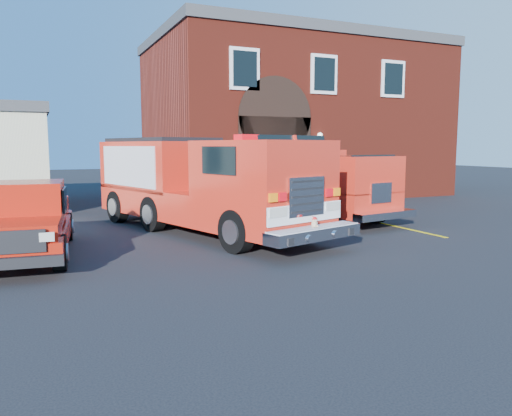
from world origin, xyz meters
name	(u,v)px	position (x,y,z in m)	size (l,w,h in m)	color
ground	(237,254)	(0.00, 0.00, 0.00)	(100.00, 100.00, 0.00)	black
parking_stripe_near	(412,230)	(6.50, 1.00, 0.00)	(0.12, 3.00, 0.01)	yellow
parking_stripe_mid	(357,218)	(6.50, 4.00, 0.00)	(0.12, 3.00, 0.01)	yellow
parking_stripe_far	(316,209)	(6.50, 7.00, 0.00)	(0.12, 3.00, 0.01)	yellow
fire_station	(291,118)	(8.99, 13.98, 4.25)	(15.20, 10.20, 8.45)	maroon
fire_engine	(200,183)	(0.18, 3.52, 1.55)	(5.33, 10.07, 2.99)	black
pickup_truck	(24,221)	(-4.83, 1.87, 0.88)	(2.57, 5.83, 1.85)	black
secondary_truck	(305,180)	(4.91, 5.17, 1.39)	(3.71, 8.15, 2.55)	black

